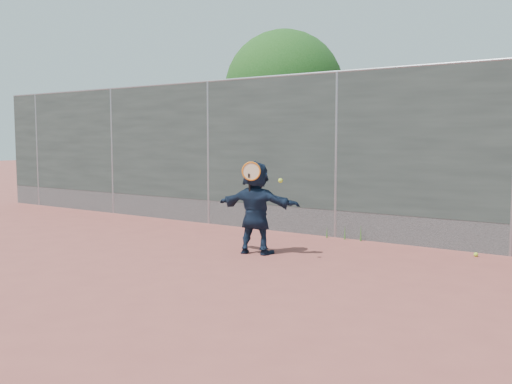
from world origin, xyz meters
The scene contains 7 objects.
ground centered at (0.00, 0.00, 0.00)m, with size 80.00×80.00×0.00m, color #9E4C42.
player centered at (-0.35, 1.44, 0.73)m, with size 1.35×0.43×1.46m, color #142137.
ball_ground centered at (2.57, 3.16, 0.03)m, with size 0.07×0.07×0.07m, color #B5D32E.
fence centered at (0.00, 3.50, 1.58)m, with size 20.00×0.06×3.03m.
swing_action centered at (-0.24, 1.23, 1.28)m, with size 0.76×0.21×0.51m.
tree_left centered at (-2.85, 6.55, 2.94)m, with size 3.15×3.00×4.53m.
weed_clump centered at (0.29, 3.38, 0.13)m, with size 0.68×0.07×0.30m.
Camera 1 is at (4.71, -5.83, 1.80)m, focal length 40.00 mm.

